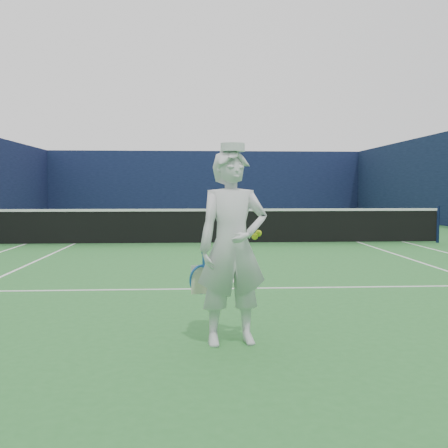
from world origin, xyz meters
name	(u,v)px	position (x,y,z in m)	size (l,w,h in m)	color
ground	(219,244)	(0.00, 0.00, 0.00)	(80.00, 80.00, 0.00)	#2B712F
court_markings	(219,244)	(0.00, 0.00, 0.00)	(11.03, 23.83, 0.01)	white
windscreen_fence	(219,173)	(0.00, 0.00, 2.00)	(20.12, 36.12, 4.00)	#0E1535
tennis_net	(219,225)	(0.00, 0.00, 0.55)	(12.88, 0.09, 1.07)	#141E4C
tennis_player	(232,247)	(-0.29, -9.15, 0.98)	(0.85, 0.58, 2.01)	silver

